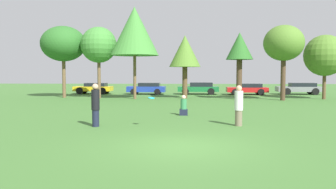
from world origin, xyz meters
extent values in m
plane|color=#3D6B2D|center=(0.00, 0.00, 0.00)|extent=(120.00, 120.00, 0.00)
cylinder|color=#191E33|center=(-3.61, 3.80, 0.35)|extent=(0.29, 0.29, 0.69)
cylinder|color=black|center=(-3.61, 3.80, 1.12)|extent=(0.34, 0.34, 0.85)
sphere|color=tan|center=(-3.61, 3.80, 1.66)|extent=(0.26, 0.26, 0.26)
cylinder|color=#726651|center=(2.33, 4.29, 0.33)|extent=(0.30, 0.30, 0.66)
cylinder|color=silver|center=(2.33, 4.29, 1.07)|extent=(0.35, 0.35, 0.81)
sphere|color=tan|center=(2.33, 4.29, 1.58)|extent=(0.24, 0.24, 0.24)
cylinder|color=#19B2D8|center=(-1.28, 3.64, 1.21)|extent=(0.27, 0.27, 0.07)
cube|color=#191E33|center=(0.01, 7.89, 0.16)|extent=(0.43, 0.35, 0.32)
cylinder|color=#337F4C|center=(0.01, 7.89, 0.58)|extent=(0.32, 0.32, 0.53)
sphere|color=beige|center=(0.01, 7.89, 0.95)|extent=(0.22, 0.22, 0.22)
cylinder|color=brown|center=(-10.77, 20.61, 1.86)|extent=(0.31, 0.31, 3.71)
ellipsoid|color=#286023|center=(-10.77, 20.61, 4.80)|extent=(3.98, 3.98, 3.13)
cylinder|color=brown|center=(-7.41, 19.89, 1.89)|extent=(0.28, 0.28, 3.78)
sphere|color=#3D7F33|center=(-7.41, 19.89, 4.64)|extent=(3.11, 3.11, 3.11)
cylinder|color=brown|center=(-4.20, 19.26, 1.84)|extent=(0.25, 0.25, 3.69)
cone|color=#3D7F33|center=(-4.20, 19.26, 5.73)|extent=(4.09, 4.09, 4.09)
cylinder|color=brown|center=(0.05, 20.31, 1.37)|extent=(0.44, 0.44, 2.74)
cone|color=#4C7528|center=(0.05, 20.31, 4.11)|extent=(2.73, 2.73, 2.73)
cylinder|color=#473323|center=(4.59, 19.22, 1.66)|extent=(0.47, 0.47, 3.33)
cone|color=#286023|center=(4.59, 19.22, 4.45)|extent=(2.25, 2.25, 2.25)
cylinder|color=#473323|center=(7.95, 18.28, 1.86)|extent=(0.39, 0.39, 3.72)
ellipsoid|color=#4C7528|center=(7.95, 18.28, 4.60)|extent=(3.20, 3.20, 2.86)
cylinder|color=brown|center=(11.74, 19.67, 1.36)|extent=(0.29, 0.29, 2.72)
sphere|color=#4C7528|center=(11.74, 19.67, 3.67)|extent=(3.44, 3.44, 3.44)
cube|color=gold|center=(-9.60, 26.20, 0.55)|extent=(3.96, 1.79, 0.48)
cube|color=black|center=(-9.31, 26.19, 0.97)|extent=(2.19, 1.55, 0.36)
cylinder|color=black|center=(-10.84, 25.38, 0.36)|extent=(0.72, 0.18, 0.72)
cylinder|color=black|center=(-10.80, 27.08, 0.36)|extent=(0.72, 0.18, 0.72)
cylinder|color=black|center=(-8.41, 25.32, 0.36)|extent=(0.72, 0.18, 0.72)
cylinder|color=black|center=(-8.37, 27.02, 0.36)|extent=(0.72, 0.18, 0.72)
cube|color=#1E389E|center=(-3.91, 25.74, 0.54)|extent=(3.95, 1.85, 0.56)
cube|color=black|center=(-3.62, 25.74, 1.00)|extent=(2.18, 1.60, 0.36)
cylinder|color=black|center=(-5.15, 24.89, 0.31)|extent=(0.62, 0.23, 0.62)
cylinder|color=black|center=(-5.10, 26.65, 0.31)|extent=(0.62, 0.23, 0.62)
cylinder|color=black|center=(-2.72, 24.84, 0.31)|extent=(0.62, 0.23, 0.62)
cylinder|color=black|center=(-2.68, 26.60, 0.31)|extent=(0.62, 0.23, 0.62)
cube|color=#196633|center=(1.42, 26.04, 0.55)|extent=(4.20, 1.93, 0.51)
cube|color=black|center=(1.73, 26.03, 1.01)|extent=(2.33, 1.67, 0.42)
cylinder|color=black|center=(0.11, 25.15, 0.34)|extent=(0.69, 0.21, 0.69)
cylinder|color=black|center=(0.15, 26.98, 0.34)|extent=(0.69, 0.21, 0.69)
cylinder|color=black|center=(2.69, 25.09, 0.34)|extent=(0.69, 0.21, 0.69)
cylinder|color=black|center=(2.73, 26.92, 0.34)|extent=(0.69, 0.21, 0.69)
cube|color=red|center=(6.34, 25.64, 0.51)|extent=(4.10, 1.97, 0.47)
cube|color=black|center=(6.64, 25.63, 0.93)|extent=(2.27, 1.70, 0.38)
cylinder|color=black|center=(5.06, 24.73, 0.32)|extent=(0.64, 0.22, 0.64)
cylinder|color=black|center=(5.10, 26.60, 0.32)|extent=(0.64, 0.22, 0.64)
cylinder|color=black|center=(7.57, 24.67, 0.32)|extent=(0.64, 0.22, 0.64)
cylinder|color=black|center=(7.61, 26.54, 0.32)|extent=(0.64, 0.22, 0.64)
cube|color=slate|center=(11.77, 26.32, 0.55)|extent=(4.52, 1.83, 0.51)
cube|color=black|center=(12.10, 26.31, 1.00)|extent=(2.50, 1.57, 0.38)
cylinder|color=black|center=(10.36, 25.49, 0.34)|extent=(0.69, 0.23, 0.69)
cylinder|color=black|center=(10.40, 27.21, 0.34)|extent=(0.69, 0.23, 0.69)
cylinder|color=black|center=(13.14, 25.43, 0.34)|extent=(0.69, 0.23, 0.69)
cylinder|color=black|center=(13.18, 27.15, 0.34)|extent=(0.69, 0.23, 0.69)
camera|label=1|loc=(0.09, -10.56, 2.23)|focal=37.80mm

